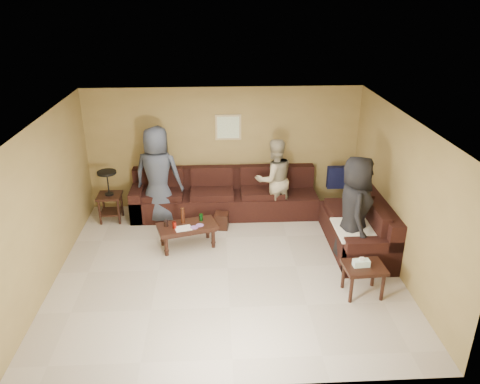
# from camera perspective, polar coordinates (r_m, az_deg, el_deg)

# --- Properties ---
(room) EXTENTS (5.60, 5.50, 2.50)m
(room) POSITION_cam_1_polar(r_m,az_deg,el_deg) (7.07, -1.66, 2.10)
(room) COLOR #BBAF9E
(room) RESTS_ON ground
(sectional_sofa) EXTENTS (4.65, 2.90, 0.97)m
(sectional_sofa) POSITION_cam_1_polar(r_m,az_deg,el_deg) (9.04, 3.35, -2.14)
(sectional_sofa) COLOR black
(sectional_sofa) RESTS_ON ground
(coffee_table) EXTENTS (1.13, 0.78, 0.71)m
(coffee_table) POSITION_cam_1_polar(r_m,az_deg,el_deg) (8.32, -6.49, -4.38)
(coffee_table) COLOR black
(coffee_table) RESTS_ON ground
(end_table_left) EXTENTS (0.46, 0.46, 1.04)m
(end_table_left) POSITION_cam_1_polar(r_m,az_deg,el_deg) (9.47, -15.64, -0.36)
(end_table_left) COLOR black
(end_table_left) RESTS_ON ground
(side_table_right) EXTENTS (0.62, 0.52, 0.64)m
(side_table_right) POSITION_cam_1_polar(r_m,az_deg,el_deg) (7.26, 14.82, -9.16)
(side_table_right) COLOR black
(side_table_right) RESTS_ON ground
(waste_bin) EXTENTS (0.29, 0.29, 0.31)m
(waste_bin) POSITION_cam_1_polar(r_m,az_deg,el_deg) (8.98, -2.27, -3.53)
(waste_bin) COLOR black
(waste_bin) RESTS_ON ground
(wall_art) EXTENTS (0.52, 0.04, 0.52)m
(wall_art) POSITION_cam_1_polar(r_m,az_deg,el_deg) (9.41, -1.45, 7.89)
(wall_art) COLOR tan
(wall_art) RESTS_ON ground
(person_left) EXTENTS (1.04, 0.80, 1.91)m
(person_left) POSITION_cam_1_polar(r_m,az_deg,el_deg) (9.11, -9.98, 2.06)
(person_left) COLOR #333847
(person_left) RESTS_ON ground
(person_middle) EXTENTS (0.94, 0.82, 1.63)m
(person_middle) POSITION_cam_1_polar(r_m,az_deg,el_deg) (9.17, 4.18, 1.57)
(person_middle) COLOR gray
(person_middle) RESTS_ON ground
(person_right) EXTENTS (0.71, 0.97, 1.83)m
(person_right) POSITION_cam_1_polar(r_m,az_deg,el_deg) (7.90, 13.80, -2.08)
(person_right) COLOR black
(person_right) RESTS_ON ground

